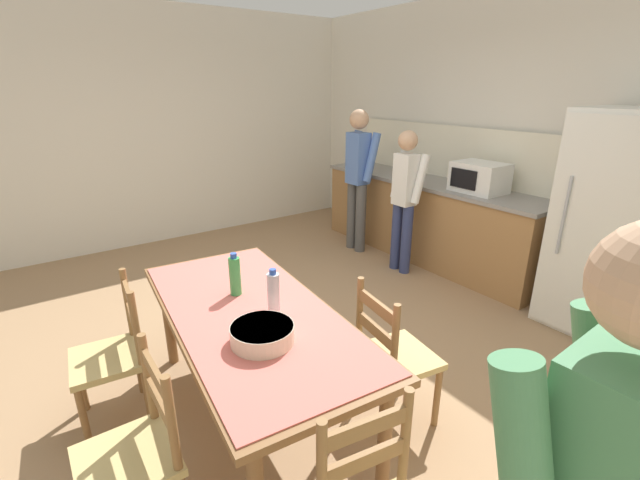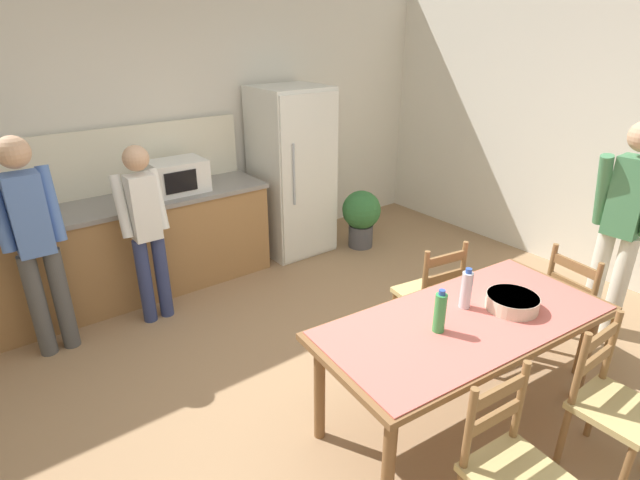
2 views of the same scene
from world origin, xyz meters
name	(u,v)px [view 2 (image 2 of 2)]	position (x,y,z in m)	size (l,w,h in m)	color
ground_plane	(335,388)	(0.00, 0.00, 0.00)	(8.32, 8.32, 0.00)	#9E7A56
wall_back	(168,127)	(0.00, 2.66, 1.45)	(6.52, 0.12, 2.90)	silver
wall_right	(600,130)	(3.26, 0.00, 1.45)	(0.12, 5.20, 2.90)	silver
kitchen_counter	(115,253)	(-0.80, 2.23, 0.47)	(2.95, 0.66, 0.93)	#9E7042
counter_splashback	(91,164)	(-0.80, 2.54, 1.23)	(2.91, 0.03, 0.60)	#EFE8CB
refrigerator	(292,172)	(1.15, 2.19, 0.90)	(0.74, 0.73, 1.81)	silver
microwave	(178,176)	(-0.13, 2.21, 1.08)	(0.50, 0.39, 0.30)	white
dining_table	(465,330)	(0.46, -0.69, 0.67)	(1.96, 1.02, 0.75)	brown
bottle_near_centre	(440,312)	(0.22, -0.67, 0.88)	(0.07, 0.07, 0.27)	green
bottle_off_centre	(466,289)	(0.56, -0.59, 0.88)	(0.07, 0.07, 0.27)	silver
serving_bowl	(512,301)	(0.78, -0.78, 0.80)	(0.32, 0.32, 0.09)	beige
chair_side_near_left	(511,470)	(-0.03, -1.37, 0.44)	(0.45, 0.44, 0.91)	olive
chair_side_near_right	(610,403)	(0.81, -1.44, 0.44)	(0.42, 0.40, 0.91)	olive
chair_side_far_right	(430,295)	(0.94, -0.01, 0.44)	(0.48, 0.46, 0.91)	olive
chair_head_end	(577,306)	(1.69, -0.79, 0.44)	(0.46, 0.48, 0.91)	olive
person_at_sink	(34,238)	(-1.45, 1.71, 0.96)	(0.43, 0.30, 1.71)	#4C4C4C
person_at_counter	(146,226)	(-0.65, 1.69, 0.86)	(0.39, 0.27, 1.54)	navy
person_by_table	(623,221)	(2.24, -0.76, 0.99)	(0.31, 0.45, 1.76)	silver
potted_plant	(361,215)	(1.80, 1.76, 0.39)	(0.44, 0.44, 0.67)	#4C4C51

